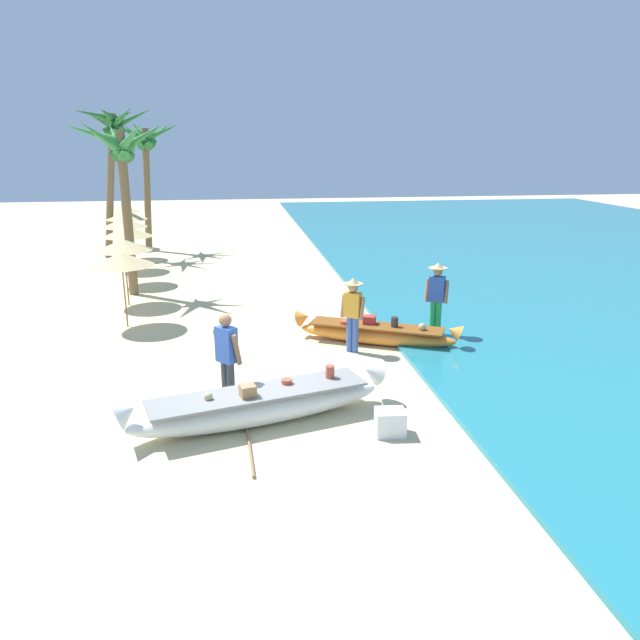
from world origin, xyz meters
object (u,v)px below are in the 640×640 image
object	(u,v)px
person_vendor_hatted	(353,310)
palm_tree_leaning_seaward	(146,146)
cooler_box	(390,422)
paddle	(249,440)
boat_orange_midground	(376,333)
palm_tree_mid_cluster	(112,133)
boat_white_foreground	(260,405)
palm_tree_tall_inland	(121,157)
person_tourist_customer	(227,356)
person_vendor_assistant	(437,295)

from	to	relation	value
person_vendor_hatted	palm_tree_leaning_seaward	xyz separation A→B (m)	(-5.97, 14.14, 3.39)
cooler_box	paddle	distance (m)	2.29
boat_orange_midground	palm_tree_mid_cluster	distance (m)	15.12
boat_white_foreground	palm_tree_tall_inland	world-z (taller)	palm_tree_tall_inland
person_tourist_customer	palm_tree_leaning_seaward	bearing A→B (deg)	100.89
person_vendor_assistant	palm_tree_mid_cluster	distance (m)	15.53
boat_white_foreground	palm_tree_mid_cluster	xyz separation A→B (m)	(-4.78, 15.93, 4.54)
person_tourist_customer	paddle	bearing A→B (deg)	-77.21
person_vendor_hatted	boat_white_foreground	bearing A→B (deg)	-124.41
paddle	person_vendor_assistant	bearing A→B (deg)	45.16
boat_white_foreground	paddle	xyz separation A→B (m)	(-0.21, -0.65, -0.28)
person_tourist_customer	person_vendor_assistant	xyz separation A→B (m)	(4.93, 3.33, 0.08)
palm_tree_mid_cluster	boat_white_foreground	bearing A→B (deg)	-73.31
boat_orange_midground	palm_tree_tall_inland	xyz separation A→B (m)	(-6.35, 5.68, 3.88)
person_tourist_customer	cooler_box	size ratio (longest dim) A/B	3.67
person_vendor_hatted	palm_tree_mid_cluster	bearing A→B (deg)	118.99
person_tourist_customer	cooler_box	bearing A→B (deg)	-28.64
cooler_box	boat_orange_midground	bearing A→B (deg)	84.52
person_vendor_hatted	person_tourist_customer	size ratio (longest dim) A/B	0.98
boat_orange_midground	person_vendor_hatted	distance (m)	1.09
palm_tree_tall_inland	person_tourist_customer	bearing A→B (deg)	-71.47
person_vendor_assistant	palm_tree_tall_inland	size ratio (longest dim) A/B	0.35
person_vendor_hatted	palm_tree_mid_cluster	distance (m)	14.99
boat_white_foreground	paddle	size ratio (longest dim) A/B	2.62
boat_orange_midground	person_vendor_assistant	xyz separation A→B (m)	(1.52, 0.26, 0.81)
boat_orange_midground	palm_tree_leaning_seaward	world-z (taller)	palm_tree_leaning_seaward
boat_orange_midground	person_tourist_customer	size ratio (longest dim) A/B	2.16
palm_tree_leaning_seaward	boat_orange_midground	bearing A→B (deg)	-64.11
person_vendor_hatted	person_vendor_assistant	xyz separation A→B (m)	(2.18, 0.73, 0.08)
boat_orange_midground	palm_tree_mid_cluster	size ratio (longest dim) A/B	0.63
palm_tree_leaning_seaward	paddle	distance (m)	18.91
palm_tree_leaning_seaward	paddle	size ratio (longest dim) A/B	3.05
palm_tree_leaning_seaward	person_vendor_hatted	bearing A→B (deg)	-67.09
person_tourist_customer	palm_tree_tall_inland	world-z (taller)	palm_tree_tall_inland
person_tourist_customer	palm_tree_leaning_seaward	distance (m)	17.38
boat_orange_midground	boat_white_foreground	bearing A→B (deg)	-127.78
person_vendor_assistant	palm_tree_leaning_seaward	bearing A→B (deg)	121.31
cooler_box	paddle	size ratio (longest dim) A/B	0.27
person_vendor_assistant	palm_tree_mid_cluster	bearing A→B (deg)	127.63
person_vendor_hatted	person_tourist_customer	xyz separation A→B (m)	(-2.75, -2.60, 0.00)
boat_orange_midground	palm_tree_leaning_seaward	distance (m)	15.74
person_tourist_customer	paddle	xyz separation A→B (m)	(0.30, -1.33, -0.96)
person_vendor_hatted	person_tourist_customer	distance (m)	3.79
person_vendor_assistant	boat_orange_midground	bearing A→B (deg)	-170.19
person_tourist_customer	boat_white_foreground	bearing A→B (deg)	-52.70
person_vendor_assistant	palm_tree_leaning_seaward	xyz separation A→B (m)	(-8.15, 13.40, 3.31)
cooler_box	palm_tree_leaning_seaward	bearing A→B (deg)	112.79
palm_tree_tall_inland	boat_orange_midground	bearing A→B (deg)	-41.82
person_tourist_customer	palm_tree_leaning_seaward	size ratio (longest dim) A/B	0.32
palm_tree_mid_cluster	person_vendor_hatted	bearing A→B (deg)	-61.01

